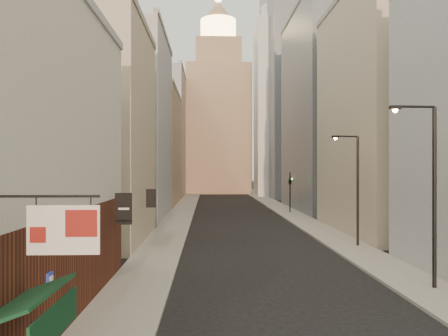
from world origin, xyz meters
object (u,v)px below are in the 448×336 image
(clock_tower, at_px, (218,115))
(white_tower, at_px, (276,101))
(streetlamp_near, at_px, (430,185))
(streetlamp_mid, at_px, (355,184))
(traffic_light_right, at_px, (290,182))

(clock_tower, height_order, white_tower, clock_tower)
(white_tower, distance_m, streetlamp_near, 67.09)
(streetlamp_mid, bearing_deg, white_tower, 74.68)
(streetlamp_near, bearing_deg, traffic_light_right, 86.91)
(streetlamp_near, distance_m, traffic_light_right, 33.50)
(clock_tower, distance_m, streetlamp_mid, 70.61)
(white_tower, distance_m, streetlamp_mid, 56.80)
(streetlamp_near, bearing_deg, clock_tower, 92.43)
(white_tower, distance_m, traffic_light_right, 35.46)
(streetlamp_near, relative_size, streetlamp_mid, 1.07)
(white_tower, height_order, traffic_light_right, white_tower)
(clock_tower, relative_size, white_tower, 1.08)
(clock_tower, bearing_deg, streetlamp_near, -84.49)
(clock_tower, height_order, streetlamp_mid, clock_tower)
(white_tower, xyz_separation_m, traffic_light_right, (-3.32, -32.08, -14.75))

